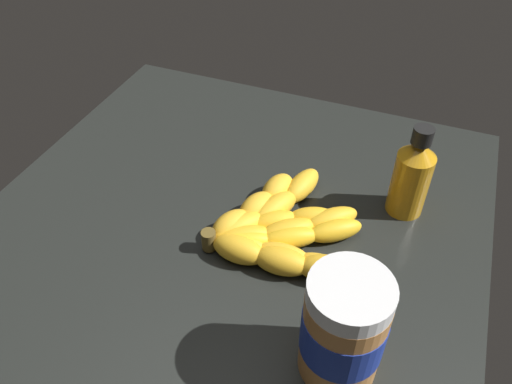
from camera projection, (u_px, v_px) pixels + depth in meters
ground_plane at (231, 231)px, 74.21cm from camera, size 71.13×72.56×3.87cm
banana_bunch at (277, 229)px, 69.47cm from camera, size 21.47×21.59×3.78cm
peanut_butter_jar at (343, 329)px, 51.86cm from camera, size 8.83×8.83×14.12cm
honey_bottle at (412, 176)px, 70.59cm from camera, size 5.30×5.30×14.44cm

